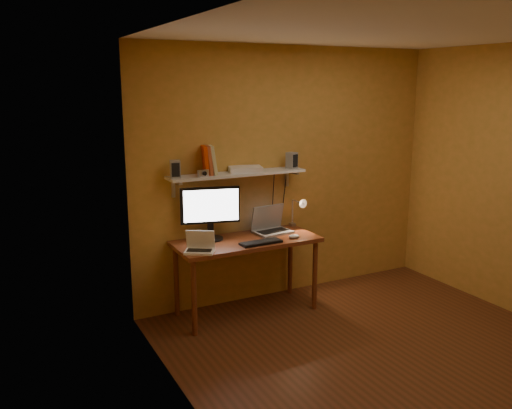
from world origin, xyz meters
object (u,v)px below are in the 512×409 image
router (245,169)px  mouse (294,236)px  desk (246,248)px  monitor (210,210)px  netbook (200,246)px  speaker_left (175,169)px  keyboard (261,243)px  speaker_right (292,160)px  wall_shelf (237,174)px  desk_lamp (298,209)px  shelf_camera (203,173)px  laptop (270,225)px

router → mouse: bearing=-48.1°
desk → monitor: (-0.31, 0.15, 0.37)m
netbook → speaker_left: size_ratio=1.94×
mouse → router: (-0.34, 0.38, 0.63)m
keyboard → speaker_right: size_ratio=2.49×
keyboard → wall_shelf: bearing=97.3°
desk → speaker_right: size_ratio=8.59×
netbook → desk_lamp: size_ratio=0.84×
netbook → desk_lamp: (1.20, 0.28, 0.16)m
desk_lamp → netbook: bearing=-166.8°
wall_shelf → speaker_left: size_ratio=8.64×
desk_lamp → shelf_camera: size_ratio=3.26×
keyboard → speaker_left: size_ratio=2.50×
wall_shelf → shelf_camera: size_ratio=12.18×
desk_lamp → router: bearing=172.2°
keyboard → desk_lamp: (0.60, 0.31, 0.20)m
desk_lamp → shelf_camera: shelf_camera is taller
mouse → desk_lamp: (0.23, 0.30, 0.19)m
speaker_right → shelf_camera: speaker_right is taller
desk → keyboard: size_ratio=3.45×
netbook → keyboard: (0.60, -0.03, -0.04)m
desk_lamp → router: router is taller
speaker_right → shelf_camera: 1.00m
monitor → speaker_right: 1.01m
desk → wall_shelf: size_ratio=1.00×
keyboard → router: router is taller
speaker_left → router: bearing=15.0°
monitor → router: router is taller
speaker_right → shelf_camera: size_ratio=1.42×
monitor → router: 0.54m
netbook → keyboard: netbook is taller
desk_lamp → speaker_right: speaker_right is taller
wall_shelf → desk_lamp: wall_shelf is taller
desk_lamp → router: (-0.57, 0.08, 0.44)m
speaker_left → wall_shelf: bearing=14.3°
laptop → netbook: bearing=-167.9°
monitor → speaker_right: bearing=15.9°
desk → keyboard: 0.22m
laptop → desk_lamp: (0.32, -0.01, 0.14)m
laptop → speaker_left: speaker_left is taller
monitor → laptop: monitor is taller
desk → monitor: size_ratio=2.50×
desk → laptop: (0.34, 0.13, 0.16)m
speaker_left → speaker_right: 1.24m
router → wall_shelf: bearing=-173.7°
keyboard → speaker_left: 1.05m
shelf_camera → router: size_ratio=0.36×
mouse → speaker_left: speaker_left is taller
monitor → speaker_left: speaker_left is taller
desk → keyboard: keyboard is taller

